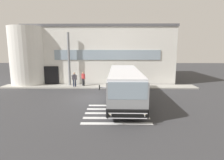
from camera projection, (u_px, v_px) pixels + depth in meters
The scene contains 8 objects.
ground_plane at pixel (94, 98), 16.89m from camera, with size 80.00×90.00×0.02m, color #353538.
bay_paint_stripes at pixel (116, 113), 12.72m from camera, with size 4.40×3.96×0.01m.
terminal_building at pixel (98, 54), 27.69m from camera, with size 20.81×13.80×7.50m.
boarding_curb at pixel (99, 87), 21.61m from camera, with size 23.01×2.00×0.15m, color #9E9B93.
entry_support_column at pixel (69, 59), 21.71m from camera, with size 0.28×0.28×6.30m, color slate.
bus_main_foreground at pixel (124, 86), 15.67m from camera, with size 3.17×10.61×2.70m.
passenger_near_column at pixel (74, 78), 21.10m from camera, with size 0.58×0.44×1.68m.
passenger_by_doorway at pixel (83, 78), 21.72m from camera, with size 0.49×0.41×1.68m.
Camera 1 is at (1.85, -16.36, 4.42)m, focal length 28.96 mm.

